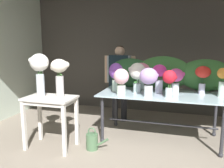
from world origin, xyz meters
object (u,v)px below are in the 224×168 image
(watering_can, at_px, (92,141))
(display_table_glass, at_px, (161,100))
(vase_magenta_roses, at_px, (159,76))
(vase_blush_hydrangea, at_px, (121,80))
(vase_lilac_dahlias, at_px, (149,79))
(vase_rosy_anemones, at_px, (141,72))
(vase_crimson_ranunculus, at_px, (169,80))
(vase_scarlet_stock, at_px, (203,75))
(vase_cream_lisianthus_tall, at_px, (60,73))
(vase_fuchsia_snapdragons, at_px, (176,78))
(vase_white_roses_tall, at_px, (40,69))
(side_table_white, at_px, (50,105))
(vase_violet_tulips, at_px, (116,74))
(vase_sunset_carnations, at_px, (222,80))
(florist, at_px, (120,75))
(vase_ivory_peonies, at_px, (137,74))

(watering_can, bearing_deg, display_table_glass, 36.22)
(vase_magenta_roses, xyz_separation_m, vase_blush_hydrangea, (-0.54, -0.35, -0.04))
(vase_blush_hydrangea, height_order, vase_lilac_dahlias, vase_lilac_dahlias)
(vase_rosy_anemones, relative_size, vase_lilac_dahlias, 1.06)
(vase_rosy_anemones, bearing_deg, vase_magenta_roses, -32.33)
(vase_crimson_ranunculus, bearing_deg, vase_scarlet_stock, 38.96)
(vase_rosy_anemones, xyz_separation_m, vase_cream_lisianthus_tall, (-1.05, -0.96, 0.06))
(vase_fuchsia_snapdragons, distance_m, vase_white_roses_tall, 2.13)
(display_table_glass, relative_size, vase_magenta_roses, 4.24)
(display_table_glass, height_order, vase_magenta_roses, vase_magenta_roses)
(vase_blush_hydrangea, bearing_deg, side_table_white, -155.38)
(vase_scarlet_stock, bearing_deg, vase_violet_tulips, -172.06)
(display_table_glass, relative_size, vase_sunset_carnations, 4.48)
(florist, relative_size, vase_blush_hydrangea, 3.68)
(vase_crimson_ranunculus, bearing_deg, watering_can, -158.73)
(vase_crimson_ranunculus, distance_m, vase_lilac_dahlias, 0.30)
(display_table_glass, height_order, vase_crimson_ranunculus, vase_crimson_ranunculus)
(vase_violet_tulips, relative_size, watering_can, 1.36)
(florist, xyz_separation_m, vase_cream_lisianthus_tall, (-0.52, -1.48, 0.21))
(vase_crimson_ranunculus, bearing_deg, vase_cream_lisianthus_tall, -162.91)
(vase_rosy_anemones, height_order, vase_ivory_peonies, vase_ivory_peonies)
(display_table_glass, distance_m, florist, 1.19)
(vase_cream_lisianthus_tall, bearing_deg, vase_lilac_dahlias, 18.84)
(vase_fuchsia_snapdragons, height_order, vase_white_roses_tall, vase_white_roses_tall)
(vase_sunset_carnations, distance_m, vase_lilac_dahlias, 1.11)
(vase_white_roses_tall, bearing_deg, vase_sunset_carnations, 17.07)
(vase_fuchsia_snapdragons, relative_size, vase_crimson_ranunculus, 0.98)
(vase_scarlet_stock, distance_m, vase_cream_lisianthus_tall, 2.23)
(vase_white_roses_tall, distance_m, watering_can, 1.35)
(vase_sunset_carnations, relative_size, vase_ivory_peonies, 0.90)
(side_table_white, distance_m, florist, 1.69)
(display_table_glass, bearing_deg, vase_lilac_dahlias, -117.88)
(vase_sunset_carnations, distance_m, vase_ivory_peonies, 1.28)
(vase_magenta_roses, height_order, vase_rosy_anemones, vase_rosy_anemones)
(florist, height_order, vase_scarlet_stock, florist)
(florist, xyz_separation_m, vase_fuchsia_snapdragons, (1.12, -0.66, 0.09))
(display_table_glass, height_order, florist, florist)
(vase_sunset_carnations, height_order, vase_lilac_dahlias, same)
(florist, bearing_deg, vase_crimson_ranunculus, -44.06)
(vase_magenta_roses, relative_size, vase_ivory_peonies, 0.95)
(side_table_white, bearing_deg, vase_violet_tulips, 41.67)
(vase_violet_tulips, height_order, vase_lilac_dahlias, vase_violet_tulips)
(watering_can, bearing_deg, vase_violet_tulips, 72.70)
(side_table_white, relative_size, vase_blush_hydrangea, 1.90)
(side_table_white, bearing_deg, vase_cream_lisianthus_tall, 18.17)
(display_table_glass, relative_size, vase_lilac_dahlias, 4.47)
(vase_ivory_peonies, bearing_deg, vase_scarlet_stock, 11.82)
(vase_blush_hydrangea, distance_m, vase_crimson_ranunculus, 0.72)
(vase_magenta_roses, distance_m, vase_crimson_ranunculus, 0.32)
(vase_magenta_roses, bearing_deg, vase_cream_lisianthus_tall, -151.47)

